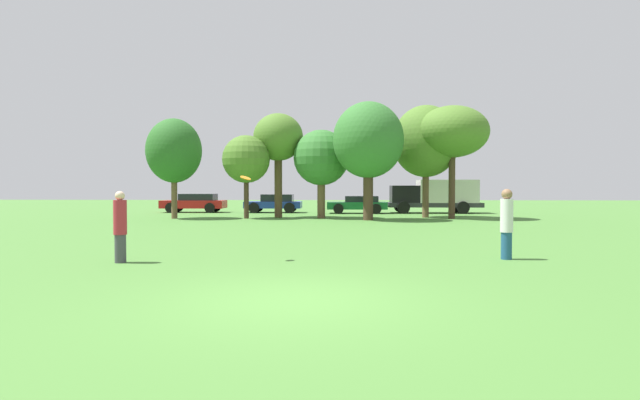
% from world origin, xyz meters
% --- Properties ---
extents(ground_plane, '(120.00, 120.00, 0.00)m').
position_xyz_m(ground_plane, '(0.00, 0.00, 0.00)').
color(ground_plane, '#477A33').
extents(person_thrower, '(0.30, 0.30, 1.66)m').
position_xyz_m(person_thrower, '(-4.38, 3.72, 0.85)').
color(person_thrower, '#3F3F47').
rests_on(person_thrower, ground).
extents(person_catcher, '(0.30, 0.30, 1.71)m').
position_xyz_m(person_catcher, '(4.76, 4.65, 0.89)').
color(person_catcher, navy).
rests_on(person_catcher, ground).
extents(frisbee, '(0.27, 0.26, 0.15)m').
position_xyz_m(frisbee, '(-1.54, 4.22, 1.98)').
color(frisbee, orange).
extents(tree_0, '(3.04, 3.04, 5.54)m').
position_xyz_m(tree_0, '(-8.52, 20.03, 3.74)').
color(tree_0, brown).
rests_on(tree_0, ground).
extents(tree_1, '(2.66, 2.66, 4.64)m').
position_xyz_m(tree_1, '(-4.55, 20.33, 3.29)').
color(tree_1, '#473323').
rests_on(tree_1, ground).
extents(tree_2, '(2.85, 2.85, 5.98)m').
position_xyz_m(tree_2, '(-2.88, 21.34, 4.53)').
color(tree_2, brown).
rests_on(tree_2, ground).
extents(tree_3, '(3.12, 3.12, 4.97)m').
position_xyz_m(tree_3, '(-0.38, 20.76, 3.37)').
color(tree_3, brown).
rests_on(tree_3, ground).
extents(tree_4, '(3.74, 3.74, 6.25)m').
position_xyz_m(tree_4, '(2.17, 19.14, 4.20)').
color(tree_4, '#473323').
rests_on(tree_4, ground).
extents(tree_5, '(3.80, 3.80, 6.43)m').
position_xyz_m(tree_5, '(5.58, 21.58, 4.35)').
color(tree_5, brown).
rests_on(tree_5, ground).
extents(tree_6, '(4.00, 4.00, 6.23)m').
position_xyz_m(tree_6, '(6.86, 20.59, 4.77)').
color(tree_6, '#473323').
rests_on(tree_6, ground).
extents(parked_car_red, '(4.34, 1.86, 1.28)m').
position_xyz_m(parked_car_red, '(-9.37, 26.93, 0.68)').
color(parked_car_red, red).
rests_on(parked_car_red, ground).
extents(parked_car_blue, '(3.85, 1.89, 1.25)m').
position_xyz_m(parked_car_blue, '(-3.82, 26.83, 0.67)').
color(parked_car_blue, '#1E389E').
rests_on(parked_car_blue, ground).
extents(parked_car_green, '(3.95, 1.89, 1.15)m').
position_xyz_m(parked_car_green, '(1.86, 26.07, 0.63)').
color(parked_car_green, '#196633').
rests_on(parked_car_green, ground).
extents(delivery_truck_black, '(6.15, 2.41, 2.23)m').
position_xyz_m(delivery_truck_black, '(7.06, 26.67, 1.23)').
color(delivery_truck_black, '#2D2D33').
rests_on(delivery_truck_black, ground).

